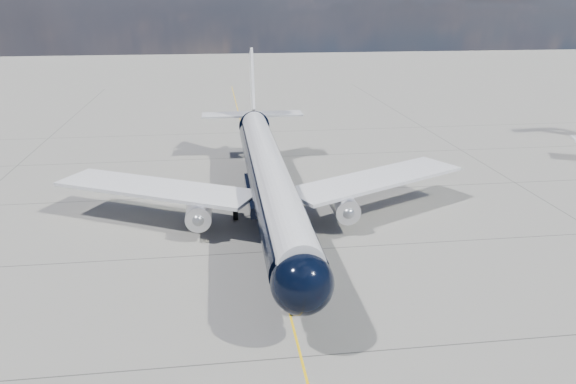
# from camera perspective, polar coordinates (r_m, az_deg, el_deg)

# --- Properties ---
(ground) EXTENTS (320.00, 320.00, 0.00)m
(ground) POSITION_cam_1_polar(r_m,az_deg,el_deg) (66.64, -3.31, 1.23)
(ground) COLOR gray
(ground) RESTS_ON ground
(taxiway_centerline) EXTENTS (0.16, 160.00, 0.01)m
(taxiway_centerline) POSITION_cam_1_polar(r_m,az_deg,el_deg) (61.92, -2.95, -0.18)
(taxiway_centerline) COLOR yellow
(taxiway_centerline) RESTS_ON ground
(main_airliner) EXTENTS (41.30, 50.13, 14.51)m
(main_airliner) POSITION_cam_1_polar(r_m,az_deg,el_deg) (54.04, -2.02, 1.96)
(main_airliner) COLOR black
(main_airliner) RESTS_ON ground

